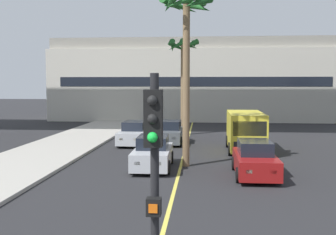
{
  "coord_description": "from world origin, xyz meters",
  "views": [
    {
      "loc": [
        1.06,
        1.5,
        4.05
      ],
      "look_at": [
        0.0,
        14.0,
        3.03
      ],
      "focal_mm": 43.83,
      "sensor_mm": 36.0,
      "label": 1
    }
  ],
  "objects_px": {
    "car_queue_third": "(135,134)",
    "palm_tree_mid_median": "(187,27)",
    "delivery_van": "(245,130)",
    "traffic_light_median_near": "(154,183)",
    "car_queue_front": "(255,160)",
    "car_queue_second": "(153,153)",
    "car_queue_fourth": "(170,133)",
    "palm_tree_near_median": "(183,60)"
  },
  "relations": [
    {
      "from": "delivery_van",
      "to": "palm_tree_mid_median",
      "type": "xyz_separation_m",
      "value": [
        -3.37,
        -4.72,
        5.53
      ]
    },
    {
      "from": "delivery_van",
      "to": "traffic_light_median_near",
      "type": "bearing_deg",
      "value": -99.45
    },
    {
      "from": "delivery_van",
      "to": "palm_tree_near_median",
      "type": "height_order",
      "value": "palm_tree_near_median"
    },
    {
      "from": "car_queue_front",
      "to": "traffic_light_median_near",
      "type": "xyz_separation_m",
      "value": [
        -2.96,
        -12.66,
        1.99
      ]
    },
    {
      "from": "palm_tree_near_median",
      "to": "car_queue_third",
      "type": "bearing_deg",
      "value": -118.42
    },
    {
      "from": "car_queue_second",
      "to": "delivery_van",
      "type": "xyz_separation_m",
      "value": [
        4.95,
        5.36,
        0.57
      ]
    },
    {
      "from": "car_queue_second",
      "to": "car_queue_fourth",
      "type": "distance_m",
      "value": 8.31
    },
    {
      "from": "car_queue_third",
      "to": "car_queue_fourth",
      "type": "xyz_separation_m",
      "value": [
        2.32,
        0.68,
        0.0
      ]
    },
    {
      "from": "car_queue_front",
      "to": "car_queue_second",
      "type": "height_order",
      "value": "same"
    },
    {
      "from": "car_queue_third",
      "to": "palm_tree_mid_median",
      "type": "bearing_deg",
      "value": -61.8
    },
    {
      "from": "car_queue_front",
      "to": "palm_tree_mid_median",
      "type": "bearing_deg",
      "value": 148.03
    },
    {
      "from": "car_queue_second",
      "to": "car_queue_fourth",
      "type": "relative_size",
      "value": 1.0
    },
    {
      "from": "car_queue_third",
      "to": "palm_tree_mid_median",
      "type": "height_order",
      "value": "palm_tree_mid_median"
    },
    {
      "from": "delivery_van",
      "to": "traffic_light_median_near",
      "type": "relative_size",
      "value": 1.26
    },
    {
      "from": "car_queue_third",
      "to": "car_queue_front",
      "type": "bearing_deg",
      "value": -52.47
    },
    {
      "from": "car_queue_front",
      "to": "car_queue_third",
      "type": "bearing_deg",
      "value": 127.53
    },
    {
      "from": "car_queue_second",
      "to": "traffic_light_median_near",
      "type": "relative_size",
      "value": 0.98
    },
    {
      "from": "car_queue_front",
      "to": "car_queue_fourth",
      "type": "xyz_separation_m",
      "value": [
        -4.54,
        9.61,
        0.0
      ]
    },
    {
      "from": "car_queue_third",
      "to": "car_queue_second",
      "type": "bearing_deg",
      "value": -74.14
    },
    {
      "from": "car_queue_front",
      "to": "car_queue_fourth",
      "type": "height_order",
      "value": "same"
    },
    {
      "from": "car_queue_third",
      "to": "delivery_van",
      "type": "distance_m",
      "value": 7.49
    },
    {
      "from": "traffic_light_median_near",
      "to": "palm_tree_mid_median",
      "type": "xyz_separation_m",
      "value": [
        -0.15,
        14.61,
        4.1
      ]
    },
    {
      "from": "traffic_light_median_near",
      "to": "car_queue_third",
      "type": "bearing_deg",
      "value": 100.24
    },
    {
      "from": "car_queue_second",
      "to": "car_queue_third",
      "type": "height_order",
      "value": "same"
    },
    {
      "from": "car_queue_second",
      "to": "traffic_light_median_near",
      "type": "bearing_deg",
      "value": -82.93
    },
    {
      "from": "delivery_van",
      "to": "palm_tree_near_median",
      "type": "distance_m",
      "value": 9.97
    },
    {
      "from": "car_queue_fourth",
      "to": "traffic_light_median_near",
      "type": "distance_m",
      "value": 22.42
    },
    {
      "from": "car_queue_second",
      "to": "palm_tree_near_median",
      "type": "height_order",
      "value": "palm_tree_near_median"
    },
    {
      "from": "car_queue_front",
      "to": "palm_tree_near_median",
      "type": "xyz_separation_m",
      "value": [
        -3.87,
        14.46,
        5.21
      ]
    },
    {
      "from": "car_queue_third",
      "to": "car_queue_fourth",
      "type": "bearing_deg",
      "value": 16.32
    },
    {
      "from": "car_queue_front",
      "to": "palm_tree_mid_median",
      "type": "relative_size",
      "value": 0.49
    },
    {
      "from": "car_queue_fourth",
      "to": "palm_tree_mid_median",
      "type": "bearing_deg",
      "value": -79.49
    },
    {
      "from": "car_queue_third",
      "to": "palm_tree_near_median",
      "type": "bearing_deg",
      "value": 61.58
    },
    {
      "from": "car_queue_third",
      "to": "delivery_van",
      "type": "xyz_separation_m",
      "value": [
        7.12,
        -2.27,
        0.57
      ]
    },
    {
      "from": "car_queue_front",
      "to": "delivery_van",
      "type": "xyz_separation_m",
      "value": [
        0.25,
        6.66,
        0.57
      ]
    },
    {
      "from": "car_queue_fourth",
      "to": "delivery_van",
      "type": "distance_m",
      "value": 5.66
    },
    {
      "from": "car_queue_fourth",
      "to": "car_queue_front",
      "type": "bearing_deg",
      "value": -64.73
    },
    {
      "from": "car_queue_front",
      "to": "car_queue_fourth",
      "type": "bearing_deg",
      "value": 115.27
    },
    {
      "from": "car_queue_second",
      "to": "car_queue_third",
      "type": "distance_m",
      "value": 7.93
    },
    {
      "from": "car_queue_second",
      "to": "car_queue_fourth",
      "type": "xyz_separation_m",
      "value": [
        0.16,
        8.31,
        0.0
      ]
    },
    {
      "from": "car_queue_second",
      "to": "car_queue_fourth",
      "type": "bearing_deg",
      "value": 88.91
    },
    {
      "from": "delivery_van",
      "to": "traffic_light_median_near",
      "type": "height_order",
      "value": "traffic_light_median_near"
    }
  ]
}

